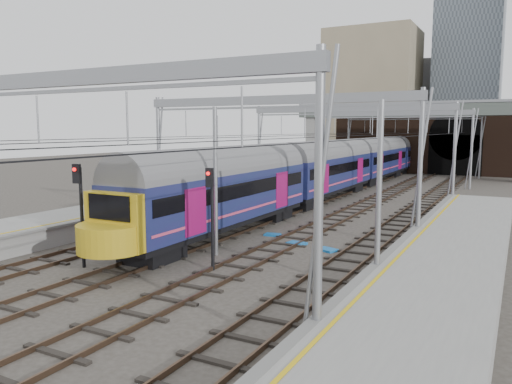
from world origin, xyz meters
The scene contains 16 objects.
ground centered at (0.00, 0.00, 0.00)m, with size 160.00×160.00×0.00m, color #38332D.
platform_left centered at (-10.18, 2.50, 0.55)m, with size 4.32×55.00×1.12m.
platform_right centered at (10.18, -1.50, 0.55)m, with size 4.32×47.00×1.12m.
tracks centered at (0.00, 15.00, 0.02)m, with size 14.40×80.00×0.22m.
overhead_line centered at (0.00, 21.49, 6.57)m, with size 16.80×80.00×8.00m.
retaining_wall centered at (1.40, 51.93, 4.33)m, with size 28.00×2.75×9.00m.
overbridge centered at (0.00, 46.00, 7.27)m, with size 28.00×3.00×9.25m.
city_skyline centered at (2.73, 70.48, 17.09)m, with size 37.50×27.50×60.00m.
train_main centered at (-2.00, 31.36, 2.58)m, with size 2.96×68.39×5.04m.
train_second centered at (-6.00, 27.23, 2.39)m, with size 2.65×45.94×4.61m.
signal_near_left centered at (-3.92, -2.59, 2.88)m, with size 0.36×0.46×4.52m.
signal_near_centre centered at (1.28, -0.32, 2.80)m, with size 0.34×0.45×4.38m.
relay_cabinet centered at (-5.82, 1.35, 0.67)m, with size 0.67×0.55×1.33m, color silver.
equip_cover_a centered at (2.54, 5.81, 0.06)m, with size 0.95×0.67×0.11m, color #1763AD.
equip_cover_b centered at (0.46, 7.17, 0.05)m, with size 0.87×0.61×0.10m, color #1763AD.
equip_cover_c centered at (4.40, 5.27, 0.06)m, with size 0.95×0.67×0.11m, color #1763AD.
Camera 1 is at (12.62, -17.62, 5.99)m, focal length 35.00 mm.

